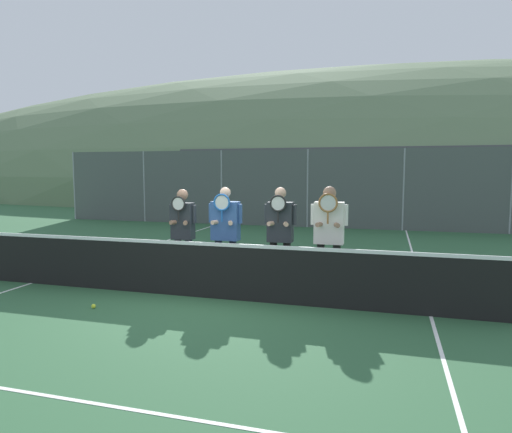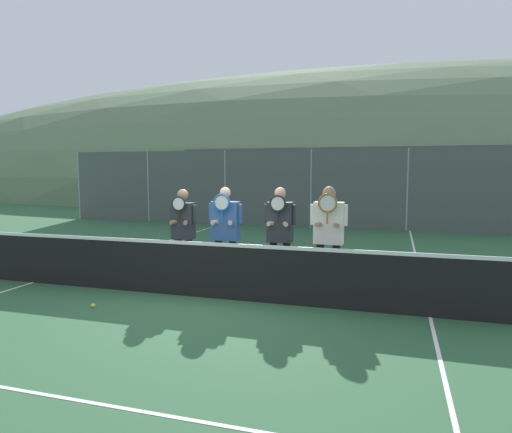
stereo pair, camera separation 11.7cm
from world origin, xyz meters
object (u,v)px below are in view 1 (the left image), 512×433
player_rightmost (329,231)px  player_center_right (280,231)px  player_center_left (225,229)px  car_center (420,201)px  car_far_left (185,197)px  car_left_of_center (292,199)px  tennis_ball_on_court (94,306)px  player_leftmost (183,229)px

player_rightmost → player_center_right: bearing=176.7°
player_center_left → player_center_right: player_center_right is taller
player_center_left → car_center: player_center_left is taller
player_center_left → car_far_left: (-6.22, 11.68, -0.20)m
car_left_of_center → tennis_ball_on_court: (-0.36, -13.34, -0.83)m
car_left_of_center → player_leftmost: bearing=-88.4°
car_far_left → car_left_of_center: (5.04, -0.06, -0.01)m
player_center_right → tennis_ball_on_court: 3.25m
player_leftmost → player_center_left: 0.84m
player_rightmost → car_far_left: bearing=124.6°
tennis_ball_on_court → car_center: bearing=67.5°
player_center_right → player_leftmost: bearing=-179.1°
player_center_left → tennis_ball_on_court: player_center_left is taller
car_center → player_center_left: bearing=-109.0°
player_leftmost → car_far_left: size_ratio=0.44×
tennis_ball_on_court → player_center_right: bearing=35.2°
tennis_ball_on_court → player_center_left: bearing=48.4°
player_rightmost → tennis_ball_on_court: bearing=-152.8°
player_center_left → car_center: 12.37m
player_leftmost → player_center_right: 1.83m
car_far_left → tennis_ball_on_court: car_far_left is taller
player_leftmost → player_center_left: size_ratio=0.97×
player_rightmost → car_far_left: size_ratio=0.46×
car_far_left → tennis_ball_on_court: (4.69, -13.40, -0.84)m
car_left_of_center → tennis_ball_on_court: bearing=-91.5°
car_center → tennis_ball_on_court: (-5.55, -13.42, -0.86)m
player_rightmost → car_left_of_center: 12.00m
player_center_right → player_rightmost: bearing=-3.3°
car_far_left → car_center: (10.24, 0.02, 0.01)m
car_left_of_center → car_far_left: bearing=179.3°
player_rightmost → car_far_left: player_rightmost is taller
player_center_left → car_left_of_center: bearing=95.8°
player_leftmost → car_left_of_center: (-0.33, 11.59, -0.17)m
player_center_left → player_leftmost: bearing=178.1°
player_leftmost → tennis_ball_on_court: player_leftmost is taller
player_center_right → player_rightmost: 0.85m
car_far_left → car_left_of_center: car_far_left is taller
player_center_right → player_center_left: bearing=-176.8°
player_center_right → car_left_of_center: 11.76m
player_leftmost → car_left_of_center: size_ratio=0.38×
player_center_left → tennis_ball_on_court: size_ratio=26.70×
car_far_left → car_left_of_center: 5.04m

